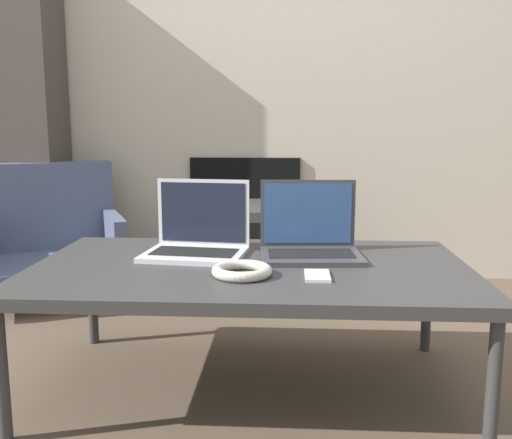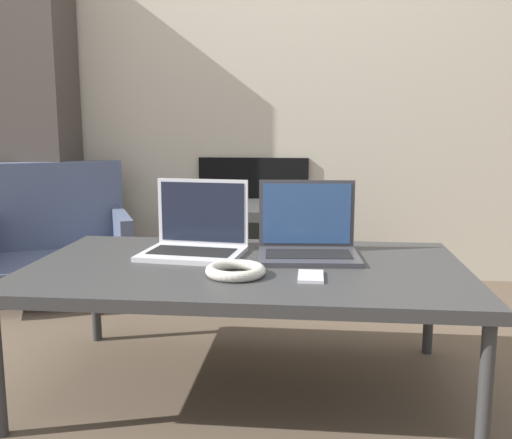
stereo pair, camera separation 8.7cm
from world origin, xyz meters
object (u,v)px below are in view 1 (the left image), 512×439
(laptop_left, at_px, (198,238))
(armchair, at_px, (48,237))
(tv, at_px, (241,247))
(laptop_right, at_px, (310,240))
(headphones, at_px, (242,271))
(phone, at_px, (317,276))

(laptop_left, relative_size, armchair, 0.41)
(laptop_left, xyz_separation_m, tv, (0.06, 0.98, -0.25))
(laptop_right, bearing_deg, headphones, -131.01)
(laptop_right, relative_size, phone, 2.76)
(tv, height_order, armchair, armchair)
(laptop_right, bearing_deg, phone, -91.42)
(laptop_left, bearing_deg, phone, -28.41)
(laptop_right, bearing_deg, laptop_left, 175.91)
(armchair, bearing_deg, headphones, -71.26)
(laptop_right, relative_size, armchair, 0.40)
(phone, distance_m, tv, 1.31)
(laptop_left, relative_size, phone, 2.84)
(laptop_left, bearing_deg, armchair, 143.46)
(phone, relative_size, armchair, 0.15)
(laptop_left, bearing_deg, tv, 93.06)
(tv, distance_m, armchair, 0.96)
(laptop_left, height_order, headphones, laptop_left)
(laptop_left, distance_m, laptop_right, 0.37)
(tv, bearing_deg, phone, -75.48)
(headphones, bearing_deg, armchair, 133.74)
(headphones, bearing_deg, tv, 94.95)
(tv, xyz_separation_m, armchair, (-0.94, -0.15, 0.07))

